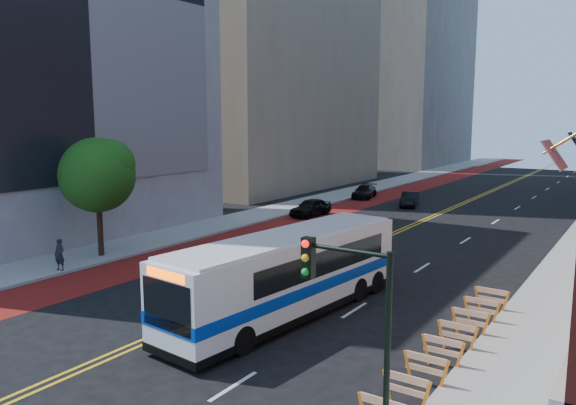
# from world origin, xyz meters

# --- Properties ---
(ground) EXTENTS (160.00, 160.00, 0.00)m
(ground) POSITION_xyz_m (0.00, 0.00, 0.00)
(ground) COLOR black
(ground) RESTS_ON ground
(sidewalk_left) EXTENTS (4.00, 140.00, 0.15)m
(sidewalk_left) POSITION_xyz_m (-12.00, 30.00, 0.07)
(sidewalk_left) COLOR gray
(sidewalk_left) RESTS_ON ground
(bus_lane_paint) EXTENTS (3.60, 140.00, 0.01)m
(bus_lane_paint) POSITION_xyz_m (-8.10, 30.00, 0.00)
(bus_lane_paint) COLOR maroon
(bus_lane_paint) RESTS_ON ground
(center_line_inner) EXTENTS (0.14, 140.00, 0.01)m
(center_line_inner) POSITION_xyz_m (-0.18, 30.00, 0.00)
(center_line_inner) COLOR gold
(center_line_inner) RESTS_ON ground
(center_line_outer) EXTENTS (0.14, 140.00, 0.01)m
(center_line_outer) POSITION_xyz_m (0.18, 30.00, 0.00)
(center_line_outer) COLOR gold
(center_line_outer) RESTS_ON ground
(lane_dashes) EXTENTS (0.14, 98.20, 0.01)m
(lane_dashes) POSITION_xyz_m (4.80, 38.00, 0.01)
(lane_dashes) COLOR silver
(lane_dashes) RESTS_ON ground
(grey_building_left) EXTENTS (14.10, 24.00, 30.00)m
(grey_building_left) POSITION_xyz_m (-20.90, 8.00, 15.01)
(grey_building_left) COLOR gray
(grey_building_left) RESTS_ON ground
(construction_barriers) EXTENTS (1.42, 10.91, 1.00)m
(construction_barriers) POSITION_xyz_m (9.60, 3.42, 0.68)
(construction_barriers) COLOR orange
(construction_barriers) RESTS_ON ground
(street_tree) EXTENTS (4.20, 4.20, 6.70)m
(street_tree) POSITION_xyz_m (-11.24, 6.04, 4.91)
(street_tree) COLOR black
(street_tree) RESTS_ON sidewalk_left
(traffic_signal) EXTENTS (2.21, 0.34, 5.07)m
(traffic_signal) POSITION_xyz_m (9.41, -3.51, 3.72)
(traffic_signal) COLOR black
(traffic_signal) RESTS_ON sidewalk_right
(transit_bus) EXTENTS (3.89, 12.41, 3.36)m
(transit_bus) POSITION_xyz_m (2.84, 4.08, 1.75)
(transit_bus) COLOR white
(transit_bus) RESTS_ON ground
(car_a) EXTENTS (2.02, 4.30, 1.42)m
(car_a) POSITION_xyz_m (-8.38, 24.34, 0.71)
(car_a) COLOR black
(car_a) RESTS_ON ground
(car_b) EXTENTS (2.37, 4.16, 1.30)m
(car_b) POSITION_xyz_m (-3.55, 33.59, 0.65)
(car_b) COLOR black
(car_b) RESTS_ON ground
(car_c) EXTENTS (2.64, 4.65, 1.27)m
(car_c) POSITION_xyz_m (-9.30, 36.24, 0.63)
(car_c) COLOR black
(car_c) RESTS_ON ground
(pedestrian) EXTENTS (0.67, 0.52, 1.63)m
(pedestrian) POSITION_xyz_m (-10.40, 2.74, 0.97)
(pedestrian) COLOR black
(pedestrian) RESTS_ON sidewalk_left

